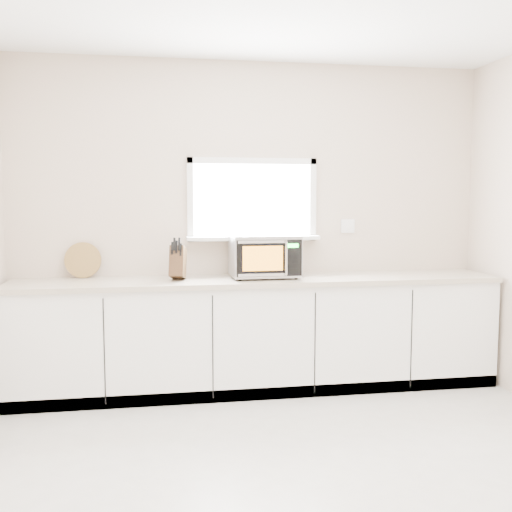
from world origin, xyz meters
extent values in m
plane|color=beige|center=(0.00, 0.00, 0.00)|extent=(4.00, 4.00, 0.00)
cube|color=beige|center=(0.00, 2.00, 1.35)|extent=(4.00, 0.02, 2.70)
cube|color=white|center=(0.00, 1.99, 1.55)|extent=(1.00, 0.02, 0.60)
cube|color=white|center=(0.00, 1.92, 1.23)|extent=(1.12, 0.16, 0.03)
cube|color=white|center=(0.00, 1.97, 1.88)|extent=(1.10, 0.04, 0.05)
cube|color=white|center=(0.00, 1.97, 1.23)|extent=(1.10, 0.04, 0.05)
cube|color=white|center=(-0.53, 1.97, 1.55)|extent=(0.05, 0.04, 0.70)
cube|color=white|center=(0.53, 1.97, 1.55)|extent=(0.05, 0.04, 0.70)
cube|color=white|center=(0.85, 1.99, 1.32)|extent=(0.12, 0.01, 0.12)
cube|color=white|center=(0.00, 1.70, 0.44)|extent=(3.92, 0.60, 0.88)
cube|color=#BFB39D|center=(0.00, 1.69, 0.90)|extent=(3.92, 0.64, 0.04)
cylinder|color=black|center=(-0.17, 1.56, 0.93)|extent=(0.03, 0.03, 0.02)
cylinder|color=black|center=(-0.17, 1.88, 0.93)|extent=(0.03, 0.03, 0.02)
cylinder|color=black|center=(0.28, 1.56, 0.93)|extent=(0.03, 0.03, 0.02)
cylinder|color=black|center=(0.28, 1.88, 0.93)|extent=(0.03, 0.03, 0.02)
cube|color=#AAACB1|center=(0.06, 1.72, 1.10)|extent=(0.54, 0.42, 0.32)
cube|color=black|center=(0.06, 1.51, 1.10)|extent=(0.52, 0.02, 0.28)
cube|color=#FFA226|center=(0.00, 1.50, 1.10)|extent=(0.32, 0.01, 0.19)
cylinder|color=silver|center=(0.19, 1.49, 1.10)|extent=(0.02, 0.02, 0.25)
cube|color=black|center=(0.24, 1.51, 1.10)|extent=(0.13, 0.01, 0.28)
cube|color=#19FF33|center=(0.24, 1.50, 1.19)|extent=(0.09, 0.01, 0.03)
cube|color=silver|center=(0.06, 1.72, 1.26)|extent=(0.54, 0.42, 0.01)
cube|color=#4A331A|center=(-0.64, 1.69, 1.06)|extent=(0.16, 0.25, 0.28)
cube|color=black|center=(-0.69, 1.64, 1.17)|extent=(0.02, 0.05, 0.10)
cube|color=black|center=(-0.65, 1.63, 1.19)|extent=(0.02, 0.05, 0.10)
cube|color=black|center=(-0.62, 1.62, 1.16)|extent=(0.02, 0.05, 0.10)
cube|color=black|center=(-0.67, 1.63, 1.21)|extent=(0.02, 0.05, 0.10)
cube|color=black|center=(-0.63, 1.63, 1.21)|extent=(0.02, 0.05, 0.10)
cylinder|color=olive|center=(-1.40, 1.94, 1.06)|extent=(0.29, 0.07, 0.29)
cylinder|color=#AAACB1|center=(0.24, 1.69, 1.01)|extent=(0.14, 0.14, 0.18)
cylinder|color=black|center=(0.24, 1.69, 1.12)|extent=(0.14, 0.14, 0.04)
camera|label=1|loc=(-0.83, -3.03, 1.57)|focal=42.00mm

